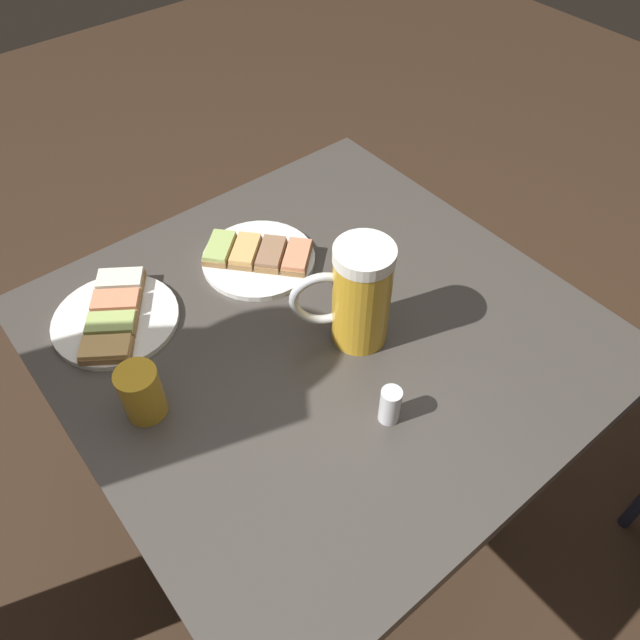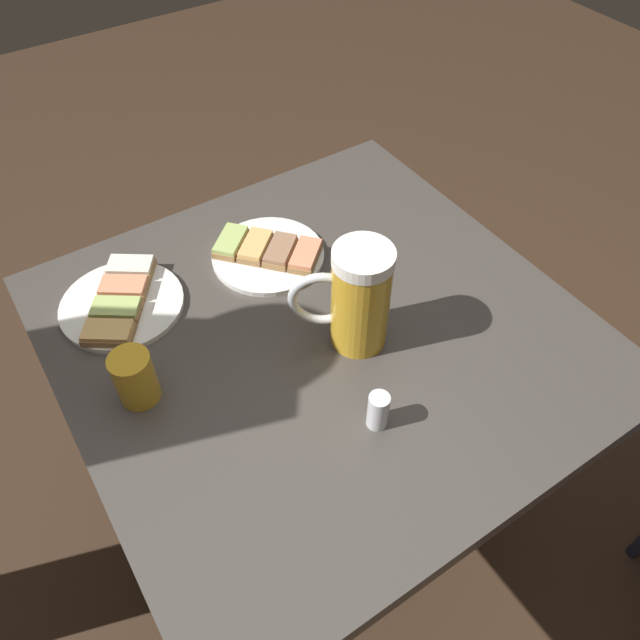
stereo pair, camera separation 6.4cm
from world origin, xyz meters
TOP-DOWN VIEW (x-y plane):
  - ground_plane at (0.00, 0.00)m, footprint 6.00×6.00m
  - cafe_table at (0.00, 0.00)m, footprint 0.79×0.79m
  - plate_near at (-0.25, 0.22)m, footprint 0.20×0.20m
  - plate_far at (0.01, 0.19)m, footprint 0.20×0.20m
  - beer_mug at (0.03, -0.05)m, footprint 0.14×0.11m
  - beer_glass_small at (-0.29, 0.03)m, footprint 0.06×0.06m
  - salt_shaker at (-0.03, -0.19)m, footprint 0.03×0.03m

SIDE VIEW (x-z plane):
  - ground_plane at x=0.00m, z-range 0.00..0.00m
  - cafe_table at x=0.00m, z-range 0.22..0.95m
  - plate_far at x=0.01m, z-range 0.72..0.75m
  - plate_near at x=-0.25m, z-range 0.72..0.75m
  - salt_shaker at x=-0.03m, z-range 0.73..0.79m
  - beer_glass_small at x=-0.29m, z-range 0.73..0.81m
  - beer_mug at x=0.03m, z-range 0.73..0.91m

